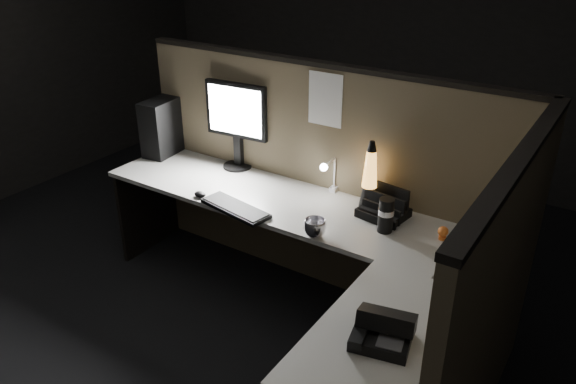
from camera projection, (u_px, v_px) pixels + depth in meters
The scene contains 17 objects.
floor at pixel (236, 352), 3.30m from camera, with size 6.00×6.00×0.00m, color black.
room_shell at pixel (221, 81), 2.58m from camera, with size 6.00×6.00×6.00m.
partition_back at pixel (318, 181), 3.67m from camera, with size 2.66×0.06×1.50m, color brown.
partition_right at pixel (490, 322), 2.39m from camera, with size 0.06×1.66×1.50m, color brown.
desk at pixel (284, 258), 3.14m from camera, with size 2.60×1.60×0.73m.
pc_tower at pixel (165, 126), 4.08m from camera, with size 0.17×0.39×0.40m, color black.
monitor at pixel (237, 117), 3.77m from camera, with size 0.46×0.20×0.60m.
keyboard at pixel (235, 208), 3.34m from camera, with size 0.46×0.15×0.02m, color black.
mouse at pixel (200, 194), 3.49m from camera, with size 0.08×0.06×0.03m, color black.
clip_lamp at pixel (329, 175), 3.45m from camera, with size 0.05×0.19×0.24m.
organizer at pixel (384, 209), 3.26m from camera, with size 0.28×0.26×0.19m.
lava_lamp at pixel (370, 180), 3.31m from camera, with size 0.11×0.11×0.42m.
travel_mug at pixel (386, 215), 3.08m from camera, with size 0.09×0.09×0.20m, color black.
steel_mug at pixel (315, 228), 3.05m from camera, with size 0.13×0.13×0.10m, color silver.
figurine at pixel (443, 231), 3.02m from camera, with size 0.06×0.06×0.06m, color orange.
pinned_paper at pixel (325, 100), 3.36m from camera, with size 0.23×0.00×0.33m, color white.
desk_phone at pixel (382, 330), 2.29m from camera, with size 0.27×0.28×0.14m.
Camera 1 is at (1.64, -1.96, 2.31)m, focal length 35.00 mm.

